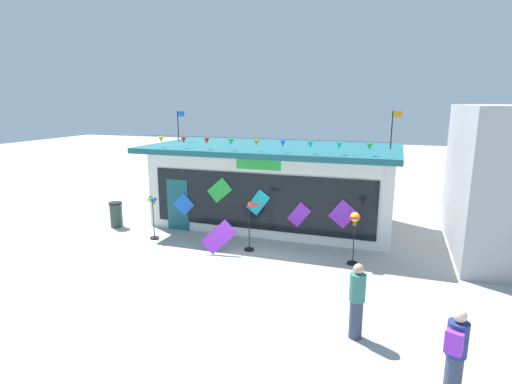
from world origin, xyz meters
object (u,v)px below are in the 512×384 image
at_px(wind_spinner_far_left, 153,214).
at_px(kite_shop_building, 275,184).
at_px(wind_spinner_center_left, 355,226).
at_px(trash_bin, 116,214).
at_px(person_near_camera, 357,301).
at_px(display_kite_on_ground, 219,237).
at_px(person_mid_plaza, 455,354).
at_px(wind_spinner_left, 253,219).

bearing_deg(wind_spinner_far_left, kite_shop_building, 42.85).
distance_m(wind_spinner_center_left, trash_bin, 9.48).
relative_size(person_near_camera, trash_bin, 1.65).
bearing_deg(display_kite_on_ground, trash_bin, 164.95).
distance_m(wind_spinner_far_left, person_mid_plaza, 10.91).
relative_size(person_mid_plaza, trash_bin, 1.65).
bearing_deg(person_near_camera, wind_spinner_left, 83.70).
distance_m(wind_spinner_left, display_kite_on_ground, 1.29).
bearing_deg(person_mid_plaza, trash_bin, -7.01).
distance_m(kite_shop_building, wind_spinner_left, 3.37).
relative_size(wind_spinner_center_left, display_kite_on_ground, 1.54).
relative_size(wind_spinner_center_left, person_mid_plaza, 0.99).
xyz_separation_m(trash_bin, display_kite_on_ground, (5.12, -1.38, 0.06)).
relative_size(wind_spinner_left, person_mid_plaza, 1.01).
bearing_deg(trash_bin, wind_spinner_left, -7.29).
height_order(wind_spinner_far_left, trash_bin, wind_spinner_far_left).
xyz_separation_m(wind_spinner_center_left, person_near_camera, (0.49, -4.10, -0.38)).
bearing_deg(display_kite_on_ground, person_mid_plaza, -37.68).
height_order(wind_spinner_left, wind_spinner_center_left, wind_spinner_left).
distance_m(wind_spinner_far_left, person_near_camera, 8.70).
height_order(wind_spinner_left, person_mid_plaza, wind_spinner_left).
relative_size(person_near_camera, person_mid_plaza, 1.00).
relative_size(kite_shop_building, wind_spinner_center_left, 5.79).
xyz_separation_m(kite_shop_building, wind_spinner_left, (0.26, -3.31, -0.53)).
xyz_separation_m(wind_spinner_far_left, display_kite_on_ground, (2.86, -0.56, -0.37)).
distance_m(kite_shop_building, display_kite_on_ground, 4.12).
distance_m(wind_spinner_far_left, wind_spinner_left, 3.87).
xyz_separation_m(wind_spinner_far_left, trash_bin, (-2.25, 0.81, -0.43)).
height_order(wind_spinner_left, person_near_camera, wind_spinner_left).
bearing_deg(wind_spinner_center_left, wind_spinner_left, 178.53).
relative_size(kite_shop_building, person_mid_plaza, 5.74).
height_order(person_near_camera, display_kite_on_ground, person_near_camera).
height_order(kite_shop_building, display_kite_on_ground, kite_shop_building).
height_order(wind_spinner_center_left, person_near_camera, person_near_camera).
relative_size(wind_spinner_far_left, wind_spinner_center_left, 0.99).
distance_m(wind_spinner_center_left, person_mid_plaza, 5.97).
distance_m(person_mid_plaza, display_kite_on_ground, 8.23).
height_order(kite_shop_building, wind_spinner_left, kite_shop_building).
bearing_deg(wind_spinner_center_left, kite_shop_building, 136.28).
bearing_deg(wind_spinner_far_left, person_mid_plaza, -30.81).
relative_size(wind_spinner_center_left, trash_bin, 1.64).
distance_m(person_near_camera, trash_bin, 11.08).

